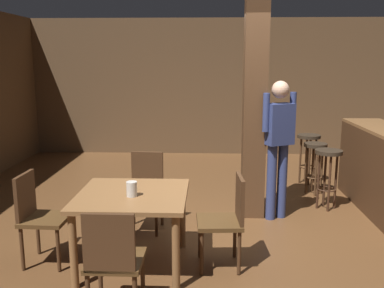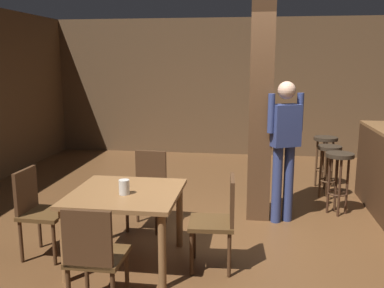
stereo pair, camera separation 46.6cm
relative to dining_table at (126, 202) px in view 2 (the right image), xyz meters
name	(u,v)px [view 2 (the right image)]	position (x,y,z in m)	size (l,w,h in m)	color
ground_plane	(233,241)	(1.00, 0.65, -0.62)	(10.80, 10.80, 0.00)	brown
wall_back	(244,88)	(1.00, 5.15, 0.78)	(8.00, 0.10, 2.80)	brown
pillar	(261,107)	(1.28, 1.44, 0.78)	(0.28, 0.28, 2.80)	#4C301C
dining_table	(126,202)	(0.00, 0.00, 0.00)	(1.03, 1.03, 0.73)	brown
chair_north	(148,185)	(-0.02, 0.95, -0.11)	(0.45, 0.45, 0.89)	#4C3319
chair_west	(38,208)	(-0.93, 0.03, -0.11)	(0.43, 0.43, 0.89)	#4C3319
chair_east	(219,218)	(0.90, 0.02, -0.11)	(0.45, 0.45, 0.89)	#4C3319
chair_south	(94,254)	(0.01, -0.89, -0.11)	(0.42, 0.42, 0.89)	#4C3319
napkin_cup	(124,187)	(0.01, -0.09, 0.18)	(0.10, 0.10, 0.14)	beige
standing_person	(284,142)	(1.57, 1.33, 0.38)	(0.45, 0.33, 1.72)	navy
bar_stool_near	(339,169)	(2.30, 1.71, -0.02)	(0.35, 0.35, 0.80)	#2D2319
bar_stool_mid	(329,159)	(2.28, 2.35, -0.05)	(0.33, 0.33, 0.77)	#2D2319
bar_stool_far	(325,149)	(2.32, 2.92, -0.02)	(0.36, 0.36, 0.79)	#2D2319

